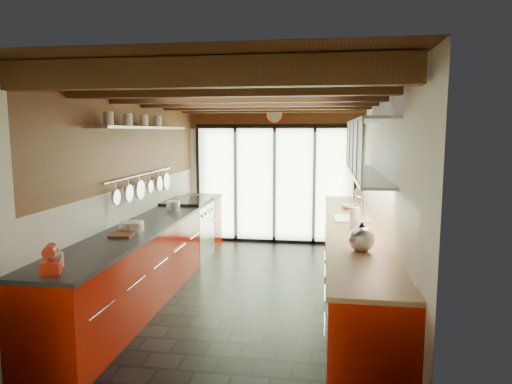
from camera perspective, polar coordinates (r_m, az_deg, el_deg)
ground at (r=6.00m, az=-0.66°, el=-12.44°), size 5.50×5.50×0.00m
room_shell at (r=5.65m, az=-0.68°, el=3.53°), size 5.50×5.50×5.50m
ceiling_beams at (r=6.02m, az=-0.10°, el=11.49°), size 3.14×5.06×4.90m
glass_door at (r=8.31m, az=2.32°, el=4.89°), size 2.95×0.10×2.90m
left_counter at (r=6.18m, az=-12.51°, el=-7.52°), size 0.68×5.00×0.92m
range_stove at (r=7.51m, az=-8.54°, el=-4.65°), size 0.66×0.90×0.97m
right_counter at (r=5.79m, az=12.01°, el=-8.53°), size 0.68×5.00×0.92m
sink_assembly at (r=6.07m, az=12.05°, el=-2.95°), size 0.45×0.52×0.43m
upper_cabinets_right at (r=5.88m, az=13.74°, el=5.40°), size 0.34×3.00×3.00m
left_wall_fixtures at (r=6.28m, az=-13.71°, el=5.09°), size 0.28×2.60×0.96m
stand_mixer at (r=4.10m, az=-24.09°, el=-7.84°), size 0.23×0.29×0.23m
pot_large at (r=6.76m, az=-10.32°, el=-1.64°), size 0.25×0.25×0.13m
pot_small at (r=5.43m, az=-15.28°, el=-4.16°), size 0.34×0.34×0.11m
cutting_board at (r=5.23m, az=-16.29°, el=-5.08°), size 0.27×0.35×0.03m
kettle at (r=4.49m, az=13.06°, el=-5.57°), size 0.32×0.34×0.29m
paper_towel at (r=5.49m, az=12.25°, el=-3.18°), size 0.14×0.14×0.30m
soap_bottle at (r=5.45m, az=12.27°, el=-3.56°), size 0.11×0.12×0.19m
bowl at (r=6.87m, az=11.51°, el=-1.81°), size 0.30×0.30×0.06m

